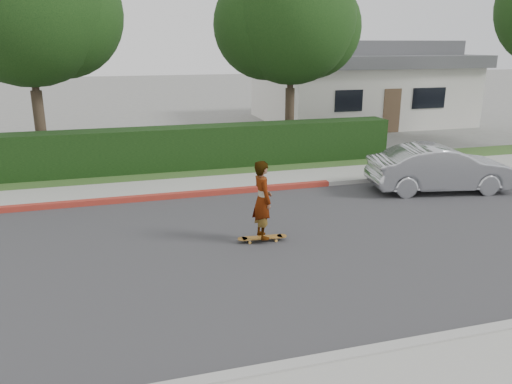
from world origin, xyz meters
TOP-DOWN VIEW (x-y plane):
  - ground at (0.00, 0.00)m, footprint 120.00×120.00m
  - road at (0.00, 0.00)m, footprint 60.00×8.00m
  - curb_near at (0.00, -4.10)m, footprint 60.00×0.20m
  - curb_far at (0.00, 4.10)m, footprint 60.00×0.20m
  - curb_red_section at (-5.00, 4.10)m, footprint 12.00×0.21m
  - sidewalk_far at (0.00, 5.00)m, footprint 60.00×1.60m
  - planting_strip at (0.00, 6.60)m, footprint 60.00×1.60m
  - hedge at (-3.00, 7.20)m, footprint 15.00×1.00m
  - tree_left at (-7.51, 8.69)m, footprint 5.99×5.21m
  - tree_center at (1.49, 9.19)m, footprint 5.66×4.84m
  - house at (8.00, 16.00)m, footprint 10.60×8.60m
  - skateboard at (-2.21, 0.36)m, footprint 1.11×0.31m
  - skateboarder at (-2.21, 0.36)m, footprint 0.45×0.65m
  - car_silver at (3.93, 2.70)m, footprint 4.31×2.16m

SIDE VIEW (x-z plane):
  - ground at x=0.00m, z-range 0.00..0.00m
  - road at x=0.00m, z-range 0.00..0.01m
  - planting_strip at x=0.00m, z-range 0.00..0.10m
  - sidewalk_far at x=0.00m, z-range 0.00..0.12m
  - curb_near at x=0.00m, z-range 0.00..0.15m
  - curb_far at x=0.00m, z-range 0.00..0.15m
  - curb_red_section at x=-5.00m, z-range 0.00..0.15m
  - skateboard at x=-2.21m, z-range 0.05..0.15m
  - car_silver at x=3.93m, z-range 0.00..1.36m
  - hedge at x=-3.00m, z-range 0.00..1.50m
  - skateboarder at x=-2.21m, z-range 0.11..1.83m
  - house at x=8.00m, z-range -0.05..4.25m
  - tree_center at x=1.49m, z-range 1.18..8.62m
  - tree_left at x=-7.51m, z-range 1.26..9.26m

